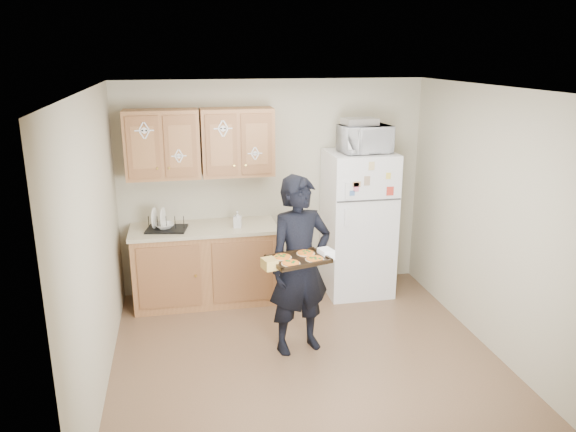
{
  "coord_description": "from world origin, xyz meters",
  "views": [
    {
      "loc": [
        -1.08,
        -4.6,
        2.8
      ],
      "look_at": [
        -0.08,
        0.45,
        1.28
      ],
      "focal_mm": 35.0,
      "sensor_mm": 36.0,
      "label": 1
    }
  ],
  "objects_px": {
    "refrigerator": "(358,223)",
    "dish_rack": "(166,222)",
    "person": "(300,266)",
    "baking_tray": "(298,260)",
    "microwave": "(365,139)"
  },
  "relations": [
    {
      "from": "microwave",
      "to": "baking_tray",
      "type": "bearing_deg",
      "value": -131.86
    },
    {
      "from": "refrigerator",
      "to": "baking_tray",
      "type": "xyz_separation_m",
      "value": [
        -1.05,
        -1.52,
        0.19
      ]
    },
    {
      "from": "person",
      "to": "dish_rack",
      "type": "xyz_separation_m",
      "value": [
        -1.24,
        1.25,
        0.12
      ]
    },
    {
      "from": "person",
      "to": "microwave",
      "type": "distance_m",
      "value": 1.83
    },
    {
      "from": "refrigerator",
      "to": "person",
      "type": "distance_m",
      "value": 1.56
    },
    {
      "from": "person",
      "to": "microwave",
      "type": "xyz_separation_m",
      "value": [
        1.0,
        1.18,
        0.99
      ]
    },
    {
      "from": "microwave",
      "to": "dish_rack",
      "type": "relative_size",
      "value": 1.29
    },
    {
      "from": "refrigerator",
      "to": "dish_rack",
      "type": "bearing_deg",
      "value": 179.4
    },
    {
      "from": "baking_tray",
      "to": "dish_rack",
      "type": "xyz_separation_m",
      "value": [
        -1.16,
        1.54,
        -0.05
      ]
    },
    {
      "from": "baking_tray",
      "to": "dish_rack",
      "type": "relative_size",
      "value": 1.16
    },
    {
      "from": "baking_tray",
      "to": "refrigerator",
      "type": "bearing_deg",
      "value": 40.29
    },
    {
      "from": "person",
      "to": "refrigerator",
      "type": "bearing_deg",
      "value": 36.6
    },
    {
      "from": "dish_rack",
      "to": "refrigerator",
      "type": "bearing_deg",
      "value": -0.6
    },
    {
      "from": "refrigerator",
      "to": "microwave",
      "type": "bearing_deg",
      "value": -60.72
    },
    {
      "from": "dish_rack",
      "to": "person",
      "type": "bearing_deg",
      "value": -45.32
    }
  ]
}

